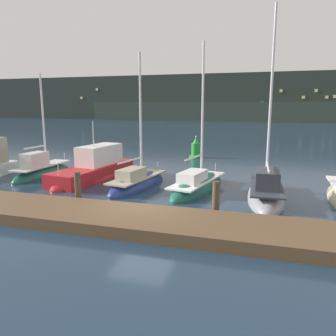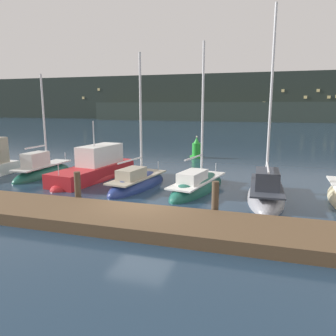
{
  "view_description": "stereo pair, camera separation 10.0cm",
  "coord_description": "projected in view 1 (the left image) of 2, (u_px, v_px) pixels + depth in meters",
  "views": [
    {
      "loc": [
        4.81,
        -12.31,
        4.43
      ],
      "look_at": [
        0.0,
        3.85,
        1.2
      ],
      "focal_mm": 35.0,
      "sensor_mm": 36.0,
      "label": 1
    },
    {
      "loc": [
        4.9,
        -12.28,
        4.43
      ],
      "look_at": [
        0.0,
        3.85,
        1.2
      ],
      "focal_mm": 35.0,
      "sensor_mm": 36.0,
      "label": 2
    }
  ],
  "objects": [
    {
      "name": "motorboat_berth_4",
      "position": [
        95.0,
        173.0,
        20.14
      ],
      "size": [
        2.94,
        7.37,
        4.18
      ],
      "color": "red",
      "rests_on": "ground"
    },
    {
      "name": "sailboat_berth_5",
      "position": [
        137.0,
        186.0,
        17.94
      ],
      "size": [
        2.4,
        5.43,
        7.94
      ],
      "color": "navy",
      "rests_on": "ground"
    },
    {
      "name": "dock",
      "position": [
        127.0,
        219.0,
        12.27
      ],
      "size": [
        36.84,
        2.8,
        0.45
      ],
      "primitive_type": "cube",
      "color": "brown",
      "rests_on": "ground"
    },
    {
      "name": "sailboat_berth_7",
      "position": [
        266.0,
        195.0,
        15.8
      ],
      "size": [
        1.89,
        5.84,
        9.72
      ],
      "color": "gray",
      "rests_on": "ground"
    },
    {
      "name": "ground_plane",
      "position": [
        142.0,
        212.0,
        13.77
      ],
      "size": [
        400.0,
        400.0,
        0.0
      ],
      "primitive_type": "plane",
      "color": "#1E3347"
    },
    {
      "name": "sailboat_berth_6",
      "position": [
        197.0,
        188.0,
        17.41
      ],
      "size": [
        2.75,
        6.11,
        8.43
      ],
      "color": "#195647",
      "rests_on": "ground"
    },
    {
      "name": "hillside_backdrop",
      "position": [
        262.0,
        99.0,
        99.79
      ],
      "size": [
        240.0,
        23.0,
        13.72
      ],
      "color": "#28332D",
      "rests_on": "ground"
    },
    {
      "name": "channel_buoy",
      "position": [
        196.0,
        150.0,
        28.16
      ],
      "size": [
        1.13,
        1.13,
        1.88
      ],
      "color": "green",
      "rests_on": "ground"
    },
    {
      "name": "mooring_pile_2",
      "position": [
        78.0,
        189.0,
        14.58
      ],
      "size": [
        0.28,
        0.28,
        1.54
      ],
      "primitive_type": "cylinder",
      "color": "#4C3D2D",
      "rests_on": "ground"
    },
    {
      "name": "mooring_pile_3",
      "position": [
        216.0,
        200.0,
        12.86
      ],
      "size": [
        0.28,
        0.28,
        1.53
      ],
      "primitive_type": "cylinder",
      "color": "#4C3D2D",
      "rests_on": "ground"
    },
    {
      "name": "sailboat_berth_3",
      "position": [
        42.0,
        173.0,
        20.86
      ],
      "size": [
        1.6,
        5.22,
        7.02
      ],
      "color": "#195647",
      "rests_on": "ground"
    }
  ]
}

